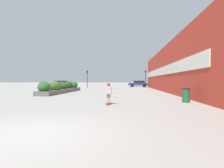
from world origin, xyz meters
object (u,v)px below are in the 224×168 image
(traffic_light_left, at_px, (87,76))
(traffic_light_right, at_px, (146,76))
(trash_bin, at_px, (186,95))
(car_center_left, at_px, (138,84))
(skateboarder, at_px, (109,91))
(car_leftmost, at_px, (60,83))
(skateboard, at_px, (109,103))
(car_center_right, at_px, (185,84))

(traffic_light_left, xyz_separation_m, traffic_light_right, (11.70, -0.52, -0.04))
(trash_bin, bearing_deg, car_center_left, 92.35)
(skateboarder, distance_m, car_leftmost, 34.10)
(car_leftmost, bearing_deg, trash_bin, -145.78)
(car_center_left, bearing_deg, traffic_light_left, 118.16)
(skateboarder, bearing_deg, car_leftmost, 123.96)
(skateboarder, relative_size, car_center_left, 0.26)
(skateboard, relative_size, car_center_right, 0.19)
(skateboard, bearing_deg, traffic_light_left, 113.78)
(car_center_right, bearing_deg, traffic_light_left, -80.10)
(car_center_left, distance_m, car_center_right, 9.90)
(skateboarder, height_order, traffic_light_left, traffic_light_left)
(car_center_left, xyz_separation_m, traffic_light_left, (-10.72, -5.74, 1.60))
(car_center_left, bearing_deg, car_leftmost, 89.72)
(skateboard, distance_m, trash_bin, 5.12)
(traffic_light_right, bearing_deg, skateboard, -100.86)
(skateboarder, xyz_separation_m, trash_bin, (4.87, 1.50, -0.36))
(skateboard, height_order, car_center_right, car_center_right)
(skateboard, xyz_separation_m, skateboarder, (0.00, -0.00, 0.73))
(car_center_right, height_order, traffic_light_right, traffic_light_right)
(car_leftmost, bearing_deg, car_center_left, -90.28)
(car_leftmost, bearing_deg, traffic_light_right, -107.94)
(skateboarder, relative_size, trash_bin, 1.30)
(skateboard, relative_size, car_center_left, 0.18)
(car_leftmost, bearing_deg, car_center_right, -94.59)
(skateboard, relative_size, trash_bin, 0.87)
(car_leftmost, bearing_deg, traffic_light_left, -126.36)
(car_center_left, distance_m, traffic_light_right, 6.53)
(car_center_right, bearing_deg, car_center_left, -102.72)
(trash_bin, height_order, car_center_left, car_center_left)
(car_center_left, bearing_deg, traffic_light_right, -171.11)
(trash_bin, distance_m, traffic_light_left, 26.25)
(traffic_light_left, bearing_deg, car_leftmost, 143.64)
(car_leftmost, xyz_separation_m, car_center_right, (28.29, -2.27, -0.05))
(skateboarder, bearing_deg, skateboard, 97.96)
(car_center_left, relative_size, car_center_right, 1.06)
(skateboarder, relative_size, traffic_light_left, 0.34)
(skateboarder, height_order, car_center_right, car_center_right)
(traffic_light_left, bearing_deg, skateboard, -74.18)
(trash_bin, height_order, traffic_light_right, traffic_light_right)
(skateboard, bearing_deg, skateboarder, -82.04)
(skateboard, bearing_deg, trash_bin, 25.09)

